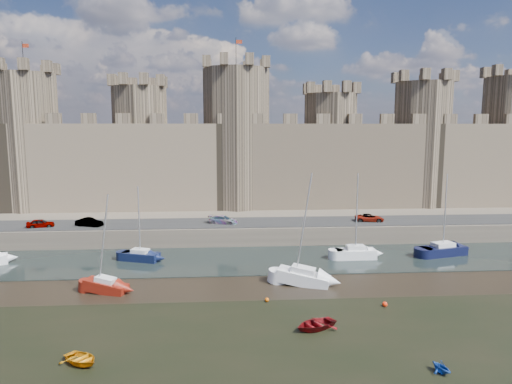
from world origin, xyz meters
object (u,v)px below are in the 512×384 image
car_2 (223,220)px  sailboat_1 (140,255)px  dinghy_0 (81,360)px  sailboat_3 (443,249)px  sailboat_4 (106,285)px  sailboat_5 (303,277)px  car_0 (41,223)px  car_1 (89,222)px  car_3 (369,218)px  sailboat_2 (355,252)px

car_2 → sailboat_1: 13.58m
sailboat_1 → dinghy_0: bearing=-70.4°
sailboat_3 → sailboat_4: sailboat_3 is taller
car_2 → sailboat_5: 20.21m
car_2 → dinghy_0: bearing=-179.1°
sailboat_1 → sailboat_3: size_ratio=0.88×
car_0 → dinghy_0: 35.76m
sailboat_4 → dinghy_0: sailboat_4 is taller
car_1 → sailboat_3: bearing=-82.2°
car_0 → car_3: bearing=-101.5°
car_3 → dinghy_0: 45.07m
car_2 → sailboat_2: (16.11, -9.81, -2.26)m
sailboat_2 → car_3: bearing=64.1°
sailboat_4 → dinghy_0: 13.87m
car_0 → car_1: bearing=-101.2°
sailboat_2 → sailboat_3: bearing=3.8°
dinghy_0 → sailboat_4: bearing=48.7°
car_2 → car_1: bearing=108.8°
sailboat_1 → car_2: bearing=60.9°
sailboat_2 → dinghy_0: sailboat_2 is taller
car_2 → sailboat_3: size_ratio=0.40×
sailboat_3 → car_1: bearing=155.4°
sailboat_4 → car_3: bearing=47.7°
car_1 → car_3: car_1 is taller
sailboat_2 → dinghy_0: size_ratio=3.44×
sailboat_3 → dinghy_0: (-36.94, -23.99, -0.48)m
sailboat_4 → car_2: bearing=76.3°
car_3 → dinghy_0: (-30.42, -33.14, -2.75)m
dinghy_0 → sailboat_2: bearing=-6.6°
car_2 → sailboat_1: size_ratio=0.45×
sailboat_1 → sailboat_3: bearing=18.5°
sailboat_3 → dinghy_0: 44.05m
car_3 → sailboat_3: bearing=-137.1°
sailboat_5 → dinghy_0: size_ratio=3.79×
sailboat_3 → dinghy_0: bearing=-161.1°
car_2 → sailboat_5: (8.23, -18.32, -2.28)m
dinghy_0 → car_2: bearing=25.1°
car_2 → sailboat_5: size_ratio=0.35×
sailboat_3 → sailboat_5: size_ratio=0.89×
dinghy_0 → car_3: bearing=-1.4°
car_2 → sailboat_3: (27.44, -9.08, -2.30)m
car_2 → sailboat_5: bearing=-138.9°
car_1 → dinghy_0: bearing=-146.7°
car_1 → sailboat_1: bearing=-116.9°
car_3 → sailboat_4: 37.71m
car_0 → sailboat_4: bearing=-157.1°
car_0 → sailboat_4: size_ratio=0.36×
car_3 → sailboat_3: (6.52, -9.15, -2.28)m
car_1 → sailboat_3: 46.48m
car_1 → sailboat_4: size_ratio=0.38×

